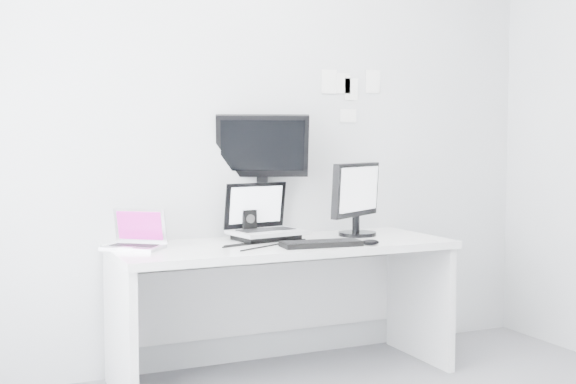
% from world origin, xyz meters
% --- Properties ---
extents(back_wall, '(3.60, 0.00, 3.60)m').
position_xyz_m(back_wall, '(0.00, 1.60, 1.35)').
color(back_wall, '#B4B6B9').
rests_on(back_wall, ground).
extents(desk, '(1.80, 0.70, 0.73)m').
position_xyz_m(desk, '(0.00, 1.25, 0.36)').
color(desk, white).
rests_on(desk, ground).
extents(macbook, '(0.35, 0.34, 0.21)m').
position_xyz_m(macbook, '(-0.78, 1.33, 0.84)').
color(macbook, silver).
rests_on(macbook, desk).
extents(speaker, '(0.08, 0.08, 0.16)m').
position_xyz_m(speaker, '(-0.10, 1.50, 0.81)').
color(speaker, black).
rests_on(speaker, desk).
extents(dell_laptop, '(0.43, 0.36, 0.32)m').
position_xyz_m(dell_laptop, '(-0.04, 1.38, 0.89)').
color(dell_laptop, '#B6B8BD').
rests_on(dell_laptop, desk).
extents(rear_monitor, '(0.55, 0.35, 0.71)m').
position_xyz_m(rear_monitor, '(0.01, 1.56, 1.08)').
color(rear_monitor, black).
rests_on(rear_monitor, desk).
extents(samsung_monitor, '(0.51, 0.43, 0.43)m').
position_xyz_m(samsung_monitor, '(0.50, 1.33, 0.95)').
color(samsung_monitor, black).
rests_on(samsung_monitor, desk).
extents(keyboard, '(0.42, 0.19, 0.03)m').
position_xyz_m(keyboard, '(0.12, 1.04, 0.74)').
color(keyboard, black).
rests_on(keyboard, desk).
extents(mouse, '(0.11, 0.09, 0.03)m').
position_xyz_m(mouse, '(0.37, 0.97, 0.75)').
color(mouse, black).
rests_on(mouse, desk).
extents(wall_note_0, '(0.10, 0.00, 0.14)m').
position_xyz_m(wall_note_0, '(0.45, 1.59, 1.62)').
color(wall_note_0, white).
rests_on(wall_note_0, back_wall).
extents(wall_note_1, '(0.09, 0.00, 0.13)m').
position_xyz_m(wall_note_1, '(0.60, 1.59, 1.58)').
color(wall_note_1, white).
rests_on(wall_note_1, back_wall).
extents(wall_note_2, '(0.10, 0.00, 0.14)m').
position_xyz_m(wall_note_2, '(0.75, 1.59, 1.63)').
color(wall_note_2, white).
rests_on(wall_note_2, back_wall).
extents(wall_note_3, '(0.11, 0.00, 0.08)m').
position_xyz_m(wall_note_3, '(0.58, 1.59, 1.42)').
color(wall_note_3, white).
rests_on(wall_note_3, back_wall).
extents(wall_note_4, '(0.09, 0.00, 0.12)m').
position_xyz_m(wall_note_4, '(0.55, 1.59, 1.61)').
color(wall_note_4, white).
rests_on(wall_note_4, back_wall).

